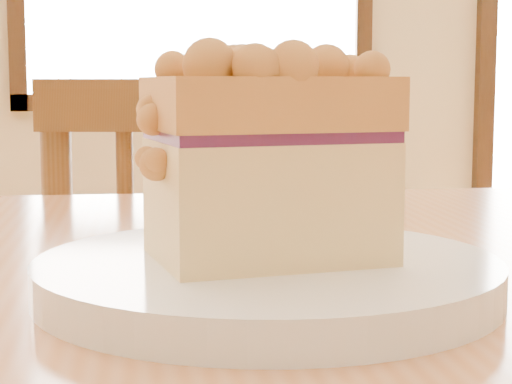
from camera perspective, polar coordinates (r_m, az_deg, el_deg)
plate at (r=0.44m, az=0.73°, el=-5.59°), size 0.23×0.23×0.02m
cake_slice at (r=0.43m, az=0.59°, el=2.66°), size 0.13×0.10×0.11m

